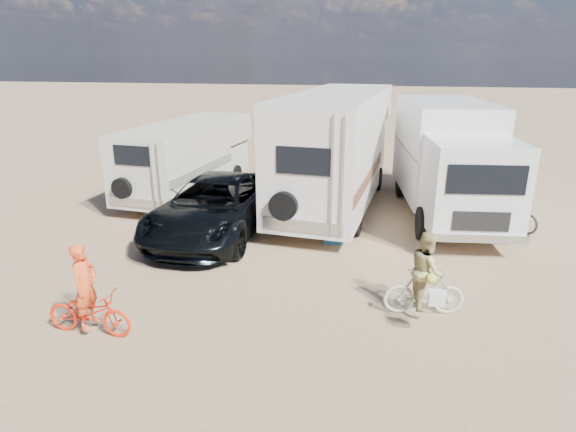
% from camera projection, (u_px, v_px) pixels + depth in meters
% --- Properties ---
extents(ground, '(140.00, 140.00, 0.00)m').
position_uv_depth(ground, '(295.00, 304.00, 9.73)').
color(ground, tan).
rests_on(ground, ground).
extents(rv_main, '(3.31, 8.44, 3.69)m').
position_uv_depth(rv_main, '(337.00, 151.00, 15.37)').
color(rv_main, white).
rests_on(rv_main, ground).
extents(rv_left, '(2.85, 6.67, 2.54)m').
position_uv_depth(rv_left, '(188.00, 160.00, 16.93)').
color(rv_left, white).
rests_on(rv_left, ground).
extents(box_truck, '(3.16, 7.08, 3.42)m').
position_uv_depth(box_truck, '(450.00, 162.00, 14.46)').
color(box_truck, silver).
rests_on(box_truck, ground).
extents(dark_suv, '(2.79, 5.75, 1.58)m').
position_uv_depth(dark_suv, '(215.00, 206.00, 13.34)').
color(dark_suv, black).
rests_on(dark_suv, ground).
extents(bike_man, '(1.63, 0.59, 0.85)m').
position_uv_depth(bike_man, '(89.00, 312.00, 8.59)').
color(bike_man, red).
rests_on(bike_man, ground).
extents(bike_woman, '(1.60, 0.66, 0.93)m').
position_uv_depth(bike_woman, '(424.00, 292.00, 9.24)').
color(bike_woman, beige).
rests_on(bike_woman, ground).
extents(rider_man, '(0.38, 0.57, 1.55)m').
position_uv_depth(rider_man, '(86.00, 295.00, 8.47)').
color(rider_man, '#F24E20').
rests_on(rider_man, ground).
extents(rider_woman, '(0.68, 0.82, 1.53)m').
position_uv_depth(rider_woman, '(425.00, 278.00, 9.14)').
color(rider_woman, tan).
rests_on(rider_woman, ground).
extents(bike_parked, '(1.76, 1.74, 0.96)m').
position_uv_depth(bike_parked, '(508.00, 212.00, 13.82)').
color(bike_parked, '#252825').
rests_on(bike_parked, ground).
extents(cooler, '(0.55, 0.43, 0.40)m').
position_uv_depth(cooler, '(333.00, 235.00, 12.84)').
color(cooler, '#236392').
rests_on(cooler, ground).
extents(crate, '(0.53, 0.53, 0.36)m').
position_uv_depth(crate, '(431.00, 233.00, 13.09)').
color(crate, brown).
rests_on(crate, ground).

